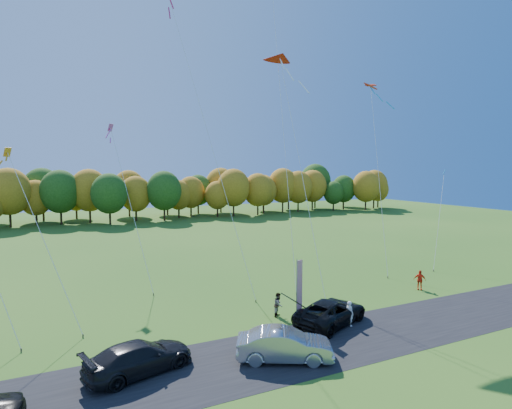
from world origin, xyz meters
name	(u,v)px	position (x,y,z in m)	size (l,w,h in m)	color
ground	(295,318)	(0.00, 0.00, 0.00)	(160.00, 160.00, 0.00)	#295717
asphalt_strip	(331,342)	(0.00, -4.00, 0.01)	(90.00, 6.00, 0.01)	black
tree_line	(147,220)	(0.00, 55.00, 0.00)	(116.00, 12.00, 10.00)	#1E4711
black_suv	(331,312)	(1.61, -1.76, 0.77)	(2.54, 5.52, 1.53)	black
silver_sedan	(285,345)	(-3.42, -4.78, 0.80)	(1.70, 4.87, 1.61)	#98999C
dark_truck_a	(139,357)	(-10.34, -2.92, 0.76)	(2.12, 5.22, 1.51)	black
person_tailgate_a	(350,313)	(2.46, -2.53, 0.79)	(0.57, 0.38, 1.57)	white
person_tailgate_b	(278,305)	(-0.80, 0.77, 0.79)	(0.77, 0.60, 1.57)	gray
person_east	(420,280)	(12.31, 1.06, 0.80)	(0.94, 0.39, 1.61)	red
feather_flag	(299,285)	(-0.48, -1.28, 2.61)	(0.53, 0.26, 4.27)	#999999
kite_delta_blue	(206,127)	(-3.00, 8.98, 13.06)	(5.47, 11.18, 27.01)	#4C3F33
kite_parafoil_orange	(281,101)	(4.15, 9.66, 15.74)	(4.95, 11.76, 31.73)	#4C3F33
kite_delta_red	(298,147)	(3.75, 6.06, 11.49)	(2.73, 9.30, 20.95)	#4C3F33
kite_parafoil_rainbow	(378,172)	(14.56, 8.66, 9.48)	(6.11, 8.51, 19.30)	#4C3F33
kite_diamond_yellow	(43,239)	(-14.64, 5.20, 5.52)	(4.41, 5.74, 11.40)	#4C3F33
kite_diamond_pink	(130,204)	(-8.53, 12.68, 6.86)	(2.63, 8.69, 14.15)	#4C3F33
kite_diamond_blue_low	(439,219)	(20.13, 6.03, 4.81)	(4.67, 3.22, 10.00)	#4C3F33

